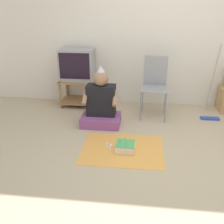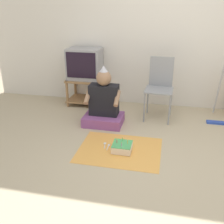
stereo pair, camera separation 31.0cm
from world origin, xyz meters
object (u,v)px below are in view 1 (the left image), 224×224
(tv, at_px, (77,64))
(person_seated, at_px, (101,105))
(folding_chair, at_px, (155,83))
(dust_mop, at_px, (211,97))
(birthday_cake, at_px, (125,146))

(tv, height_order, person_seated, tv)
(folding_chair, height_order, dust_mop, dust_mop)
(dust_mop, distance_m, person_seated, 1.71)
(tv, relative_size, folding_chair, 0.60)
(person_seated, xyz_separation_m, birthday_cake, (0.41, -0.73, -0.25))
(person_seated, distance_m, birthday_cake, 0.87)
(folding_chair, xyz_separation_m, birthday_cake, (-0.37, -1.16, -0.48))
(tv, bearing_deg, birthday_cake, -58.09)
(dust_mop, distance_m, birthday_cake, 1.74)
(dust_mop, bearing_deg, folding_chair, -178.74)
(person_seated, bearing_deg, folding_chair, 28.99)
(tv, distance_m, birthday_cake, 1.87)
(person_seated, bearing_deg, dust_mop, 15.20)
(folding_chair, height_order, birthday_cake, folding_chair)
(tv, xyz_separation_m, dust_mop, (2.17, -0.30, -0.39))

